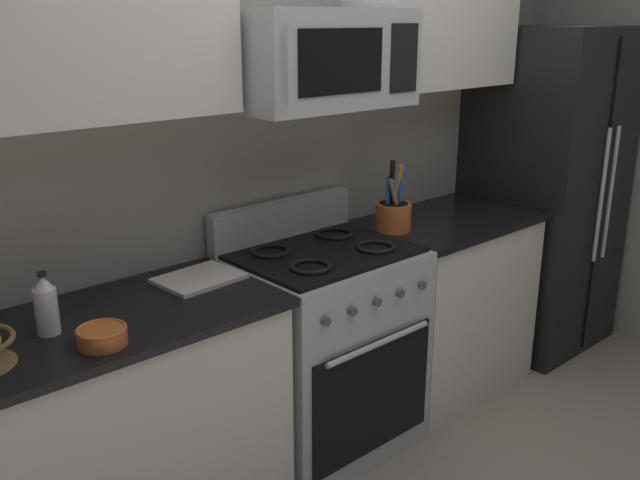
{
  "coord_description": "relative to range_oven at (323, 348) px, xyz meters",
  "views": [
    {
      "loc": [
        -1.86,
        -1.34,
        1.86
      ],
      "look_at": [
        -0.13,
        0.58,
        1.03
      ],
      "focal_mm": 38.93,
      "sensor_mm": 36.0,
      "label": 1
    }
  ],
  "objects": [
    {
      "name": "upper_cabinets_right",
      "position": [
        0.85,
        0.15,
        1.42
      ],
      "size": [
        0.9,
        0.34,
        0.7
      ],
      "color": "silver"
    },
    {
      "name": "utensil_crock",
      "position": [
        0.48,
        0.04,
        0.52
      ],
      "size": [
        0.17,
        0.17,
        0.33
      ],
      "color": "#D1662D",
      "rests_on": "counter_right"
    },
    {
      "name": "upper_cabinets_left",
      "position": [
        -0.98,
        0.15,
        1.42
      ],
      "size": [
        1.17,
        0.34,
        0.7
      ],
      "color": "silver"
    },
    {
      "name": "prep_bowl",
      "position": [
        -1.07,
        -0.18,
        0.47
      ],
      "size": [
        0.15,
        0.15,
        0.06
      ],
      "color": "#D1662D",
      "rests_on": "counter_left"
    },
    {
      "name": "refrigerator",
      "position": [
        1.7,
        -0.02,
        0.44
      ],
      "size": [
        0.76,
        0.72,
        1.82
      ],
      "color": "black",
      "rests_on": "ground"
    },
    {
      "name": "range_oven",
      "position": [
        0.0,
        0.0,
        0.0
      ],
      "size": [
        0.76,
        0.65,
        1.09
      ],
      "color": "#B2B5BA",
      "rests_on": "ground"
    },
    {
      "name": "microwave",
      "position": [
        -0.0,
        0.03,
        1.24
      ],
      "size": [
        0.75,
        0.44,
        0.38
      ],
      "color": "#B2B5BA"
    },
    {
      "name": "cutting_board",
      "position": [
        -0.56,
        0.09,
        0.44
      ],
      "size": [
        0.32,
        0.25,
        0.02
      ],
      "primitive_type": "cube",
      "rotation": [
        0.0,
        0.0,
        0.07
      ],
      "color": "silver",
      "rests_on": "counter_left"
    },
    {
      "name": "counter_left",
      "position": [
        -0.98,
        -0.0,
        -0.02
      ],
      "size": [
        1.18,
        0.61,
        0.91
      ],
      "color": "silver",
      "rests_on": "ground"
    },
    {
      "name": "counter_right",
      "position": [
        0.84,
        -0.0,
        -0.02
      ],
      "size": [
        0.91,
        0.61,
        0.91
      ],
      "color": "silver",
      "rests_on": "ground"
    },
    {
      "name": "bottle_vinegar",
      "position": [
        -1.16,
        0.01,
        0.53
      ],
      "size": [
        0.07,
        0.07,
        0.21
      ],
      "color": "silver",
      "rests_on": "counter_left"
    },
    {
      "name": "wall_back",
      "position": [
        0.0,
        0.37,
        0.83
      ],
      "size": [
        8.0,
        0.1,
        2.6
      ],
      "primitive_type": "cube",
      "color": "#9E998E",
      "rests_on": "ground"
    }
  ]
}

